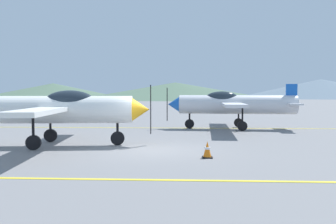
{
  "coord_description": "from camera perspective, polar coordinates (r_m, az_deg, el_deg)",
  "views": [
    {
      "loc": [
        1.28,
        -13.69,
        2.26
      ],
      "look_at": [
        0.3,
        6.0,
        1.2
      ],
      "focal_mm": 37.12,
      "sensor_mm": 36.0,
      "label": 1
    }
  ],
  "objects": [
    {
      "name": "airplane_near",
      "position": [
        15.71,
        -18.12,
        0.53
      ],
      "size": [
        8.28,
        9.52,
        2.84
      ],
      "color": "white",
      "rests_on": "ground_plane"
    },
    {
      "name": "apron_line_far",
      "position": [
        22.66,
        -0.4,
        -2.64
      ],
      "size": [
        80.0,
        0.16,
        0.01
      ],
      "primitive_type": "cube",
      "color": "yellow",
      "rests_on": "ground_plane"
    },
    {
      "name": "hill_centerleft",
      "position": [
        137.89,
        1.22,
        3.51
      ],
      "size": [
        76.91,
        76.91,
        6.63
      ],
      "primitive_type": "cone",
      "color": "#4C6651",
      "rests_on": "ground_plane"
    },
    {
      "name": "hill_centerright",
      "position": [
        181.68,
        23.76,
        3.52
      ],
      "size": [
        81.27,
        81.27,
        9.06
      ],
      "primitive_type": "cone",
      "color": "slate",
      "rests_on": "ground_plane"
    },
    {
      "name": "apron_line_near",
      "position": [
        9.26,
        -5.28,
        -11.02
      ],
      "size": [
        80.0,
        0.16,
        0.01
      ],
      "primitive_type": "cube",
      "color": "yellow",
      "rests_on": "ground_plane"
    },
    {
      "name": "hill_left",
      "position": [
        185.73,
        -18.34,
        3.36
      ],
      "size": [
        70.79,
        70.79,
        7.42
      ],
      "primitive_type": "cone",
      "color": "#4C6651",
      "rests_on": "ground_plane"
    },
    {
      "name": "airplane_mid",
      "position": [
        22.35,
        10.47,
        1.34
      ],
      "size": [
        8.25,
        9.5,
        2.84
      ],
      "color": "silver",
      "rests_on": "ground_plane"
    },
    {
      "name": "traffic_cone_side",
      "position": [
        12.29,
        6.47,
        -6.17
      ],
      "size": [
        0.36,
        0.36,
        0.59
      ],
      "color": "black",
      "rests_on": "ground_plane"
    },
    {
      "name": "ground_plane",
      "position": [
        13.94,
        -2.47,
        -6.25
      ],
      "size": [
        400.0,
        400.0,
        0.0
      ],
      "primitive_type": "plane",
      "color": "slate"
    }
  ]
}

